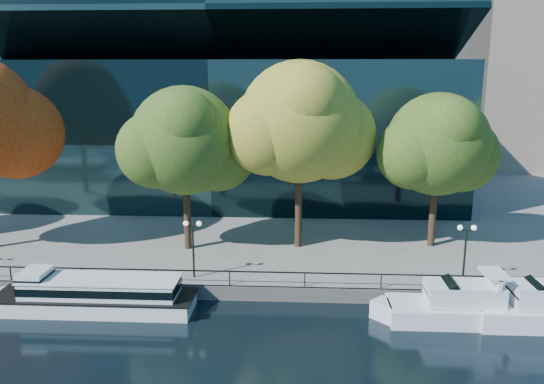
# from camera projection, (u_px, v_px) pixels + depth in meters

# --- Properties ---
(ground) EXTENTS (160.00, 160.00, 0.00)m
(ground) POSITION_uv_depth(u_px,v_px,m) (223.00, 321.00, 32.41)
(ground) COLOR black
(ground) RESTS_ON ground
(promenade) EXTENTS (90.00, 67.08, 1.00)m
(promenade) POSITION_uv_depth(u_px,v_px,m) (264.00, 187.00, 67.72)
(promenade) COLOR slate
(promenade) RESTS_ON ground
(railing) EXTENTS (88.20, 0.08, 0.99)m
(railing) POSITION_uv_depth(u_px,v_px,m) (229.00, 272.00, 35.14)
(railing) COLOR black
(railing) RESTS_ON promenade
(convention_building) EXTENTS (50.00, 24.57, 21.43)m
(convention_building) POSITION_uv_depth(u_px,v_px,m) (227.00, 128.00, 61.70)
(convention_building) COLOR black
(convention_building) RESTS_ON ground
(tour_boat) EXTENTS (13.89, 3.10, 2.64)m
(tour_boat) POSITION_uv_depth(u_px,v_px,m) (89.00, 294.00, 33.63)
(tour_boat) COLOR silver
(tour_boat) RESTS_ON ground
(cruiser_near) EXTENTS (11.06, 2.85, 3.20)m
(cruiser_near) POSITION_uv_depth(u_px,v_px,m) (464.00, 306.00, 32.11)
(cruiser_near) COLOR white
(cruiser_near) RESTS_ON ground
(tree_2) EXTENTS (10.52, 8.63, 12.92)m
(tree_2) POSITION_uv_depth(u_px,v_px,m) (187.00, 143.00, 40.79)
(tree_2) COLOR black
(tree_2) RESTS_ON promenade
(tree_3) EXTENTS (11.86, 9.72, 14.84)m
(tree_3) POSITION_uv_depth(u_px,v_px,m) (302.00, 125.00, 40.96)
(tree_3) COLOR black
(tree_3) RESTS_ON promenade
(tree_4) EXTENTS (10.11, 8.29, 12.38)m
(tree_4) POSITION_uv_depth(u_px,v_px,m) (440.00, 147.00, 41.55)
(tree_4) COLOR black
(tree_4) RESTS_ON promenade
(lamp_1) EXTENTS (1.26, 0.36, 4.03)m
(lamp_1) POSITION_uv_depth(u_px,v_px,m) (193.00, 236.00, 36.05)
(lamp_1) COLOR black
(lamp_1) RESTS_ON promenade
(lamp_2) EXTENTS (1.26, 0.36, 4.03)m
(lamp_2) POSITION_uv_depth(u_px,v_px,m) (466.00, 240.00, 35.09)
(lamp_2) COLOR black
(lamp_2) RESTS_ON promenade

